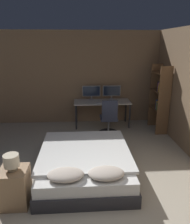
{
  "coord_description": "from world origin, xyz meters",
  "views": [
    {
      "loc": [
        -0.21,
        -2.43,
        2.34
      ],
      "look_at": [
        0.12,
        2.6,
        0.75
      ],
      "focal_mm": 35.0,
      "sensor_mm": 36.0,
      "label": 1
    }
  ],
  "objects_px": {
    "bed": "(85,163)",
    "bedside_lamp": "(11,161)",
    "monitor_right": "(112,91)",
    "nightstand": "(15,187)",
    "office_chair": "(109,121)",
    "computer_mouse": "(113,103)",
    "keyboard": "(103,103)",
    "desk": "(102,104)",
    "bookshelf": "(161,96)",
    "monitor_left": "(91,92)"
  },
  "relations": [
    {
      "from": "bookshelf",
      "to": "monitor_left",
      "type": "bearing_deg",
      "value": 157.5
    },
    {
      "from": "bedside_lamp",
      "to": "bookshelf",
      "type": "distance_m",
      "value": 4.16
    },
    {
      "from": "nightstand",
      "to": "bedside_lamp",
      "type": "relative_size",
      "value": 2.37
    },
    {
      "from": "computer_mouse",
      "to": "office_chair",
      "type": "distance_m",
      "value": 0.61
    },
    {
      "from": "monitor_left",
      "to": "monitor_right",
      "type": "relative_size",
      "value": 1.0
    },
    {
      "from": "computer_mouse",
      "to": "keyboard",
      "type": "bearing_deg",
      "value": 180.0
    },
    {
      "from": "desk",
      "to": "bedside_lamp",
      "type": "bearing_deg",
      "value": -116.66
    },
    {
      "from": "nightstand",
      "to": "keyboard",
      "type": "height_order",
      "value": "keyboard"
    },
    {
      "from": "desk",
      "to": "bed",
      "type": "bearing_deg",
      "value": -102.48
    },
    {
      "from": "office_chair",
      "to": "computer_mouse",
      "type": "bearing_deg",
      "value": 69.44
    },
    {
      "from": "keyboard",
      "to": "bedside_lamp",
      "type": "bearing_deg",
      "value": -118.34
    },
    {
      "from": "bed",
      "to": "bedside_lamp",
      "type": "distance_m",
      "value": 1.38
    },
    {
      "from": "keyboard",
      "to": "office_chair",
      "type": "distance_m",
      "value": 0.59
    },
    {
      "from": "office_chair",
      "to": "desk",
      "type": "bearing_deg",
      "value": 99.28
    },
    {
      "from": "bookshelf",
      "to": "bed",
      "type": "bearing_deg",
      "value": -135.94
    },
    {
      "from": "nightstand",
      "to": "bookshelf",
      "type": "xyz_separation_m",
      "value": [
        3.14,
        2.72,
        0.7
      ]
    },
    {
      "from": "desk",
      "to": "monitor_right",
      "type": "bearing_deg",
      "value": 37.02
    },
    {
      "from": "bed",
      "to": "bedside_lamp",
      "type": "relative_size",
      "value": 8.02
    },
    {
      "from": "keyboard",
      "to": "computer_mouse",
      "type": "xyz_separation_m",
      "value": [
        0.28,
        0.0,
        0.01
      ]
    },
    {
      "from": "nightstand",
      "to": "keyboard",
      "type": "distance_m",
      "value": 3.46
    },
    {
      "from": "bedside_lamp",
      "to": "desk",
      "type": "relative_size",
      "value": 0.15
    },
    {
      "from": "monitor_right",
      "to": "bedside_lamp",
      "type": "bearing_deg",
      "value": -119.08
    },
    {
      "from": "bed",
      "to": "monitor_left",
      "type": "distance_m",
      "value": 2.87
    },
    {
      "from": "nightstand",
      "to": "computer_mouse",
      "type": "bearing_deg",
      "value": 57.64
    },
    {
      "from": "nightstand",
      "to": "computer_mouse",
      "type": "xyz_separation_m",
      "value": [
        1.91,
        3.02,
        0.46
      ]
    },
    {
      "from": "bedside_lamp",
      "to": "keyboard",
      "type": "height_order",
      "value": "bedside_lamp"
    },
    {
      "from": "keyboard",
      "to": "office_chair",
      "type": "bearing_deg",
      "value": -76.34
    },
    {
      "from": "nightstand",
      "to": "monitor_right",
      "type": "relative_size",
      "value": 1.1
    },
    {
      "from": "bedside_lamp",
      "to": "monitor_left",
      "type": "xyz_separation_m",
      "value": [
        1.33,
        3.47,
        0.24
      ]
    },
    {
      "from": "monitor_right",
      "to": "office_chair",
      "type": "bearing_deg",
      "value": -101.77
    },
    {
      "from": "monitor_right",
      "to": "office_chair",
      "type": "distance_m",
      "value": 1.1
    },
    {
      "from": "nightstand",
      "to": "desk",
      "type": "relative_size",
      "value": 0.36
    },
    {
      "from": "nightstand",
      "to": "monitor_right",
      "type": "distance_m",
      "value": 4.03
    },
    {
      "from": "desk",
      "to": "monitor_left",
      "type": "xyz_separation_m",
      "value": [
        -0.3,
        0.23,
        0.32
      ]
    },
    {
      "from": "office_chair",
      "to": "keyboard",
      "type": "bearing_deg",
      "value": 103.66
    },
    {
      "from": "desk",
      "to": "computer_mouse",
      "type": "height_order",
      "value": "computer_mouse"
    },
    {
      "from": "bedside_lamp",
      "to": "keyboard",
      "type": "bearing_deg",
      "value": 61.66
    },
    {
      "from": "monitor_left",
      "to": "bookshelf",
      "type": "distance_m",
      "value": 1.97
    },
    {
      "from": "nightstand",
      "to": "bookshelf",
      "type": "height_order",
      "value": "bookshelf"
    },
    {
      "from": "nightstand",
      "to": "desk",
      "type": "xyz_separation_m",
      "value": [
        1.63,
        3.24,
        0.36
      ]
    },
    {
      "from": "desk",
      "to": "keyboard",
      "type": "bearing_deg",
      "value": -90.0
    },
    {
      "from": "nightstand",
      "to": "keyboard",
      "type": "bearing_deg",
      "value": 61.66
    },
    {
      "from": "nightstand",
      "to": "desk",
      "type": "height_order",
      "value": "desk"
    },
    {
      "from": "nightstand",
      "to": "office_chair",
      "type": "xyz_separation_m",
      "value": [
        1.74,
        2.56,
        0.09
      ]
    },
    {
      "from": "bedside_lamp",
      "to": "desk",
      "type": "xyz_separation_m",
      "value": [
        1.63,
        3.24,
        -0.08
      ]
    },
    {
      "from": "bed",
      "to": "monitor_right",
      "type": "distance_m",
      "value": 2.98
    },
    {
      "from": "desk",
      "to": "monitor_left",
      "type": "distance_m",
      "value": 0.5
    },
    {
      "from": "monitor_right",
      "to": "office_chair",
      "type": "relative_size",
      "value": 0.54
    },
    {
      "from": "computer_mouse",
      "to": "bed",
      "type": "bearing_deg",
      "value": -110.11
    },
    {
      "from": "bedside_lamp",
      "to": "nightstand",
      "type": "bearing_deg",
      "value": -90.0
    }
  ]
}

